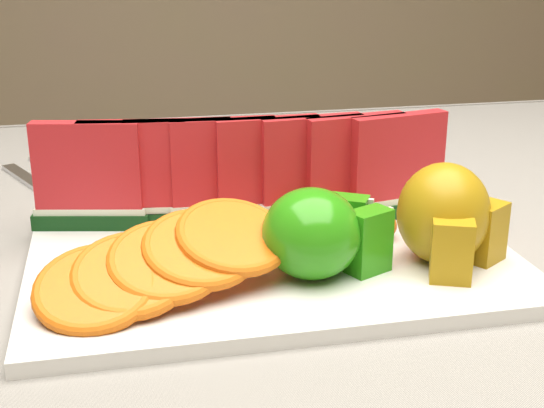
% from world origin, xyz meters
% --- Properties ---
extents(table, '(1.40, 0.90, 0.75)m').
position_xyz_m(table, '(0.00, 0.00, 0.65)').
color(table, '#4B381C').
rests_on(table, ground).
extents(tablecloth, '(1.53, 1.03, 0.20)m').
position_xyz_m(tablecloth, '(0.00, 0.00, 0.72)').
color(tablecloth, gray).
rests_on(tablecloth, table).
extents(platter, '(0.40, 0.30, 0.01)m').
position_xyz_m(platter, '(-0.01, -0.04, 0.76)').
color(platter, silver).
rests_on(platter, tablecloth).
extents(apple_cluster, '(0.10, 0.09, 0.07)m').
position_xyz_m(apple_cluster, '(0.02, -0.10, 0.80)').
color(apple_cluster, '#1F7C16').
rests_on(apple_cluster, platter).
extents(pear_cluster, '(0.09, 0.09, 0.08)m').
position_xyz_m(pear_cluster, '(0.12, -0.10, 0.81)').
color(pear_cluster, '#B48218').
rests_on(pear_cluster, platter).
extents(side_plate, '(0.20, 0.20, 0.01)m').
position_xyz_m(side_plate, '(0.14, 0.33, 0.76)').
color(side_plate, silver).
rests_on(side_plate, tablecloth).
extents(fork, '(0.08, 0.19, 0.00)m').
position_xyz_m(fork, '(-0.23, 0.22, 0.76)').
color(fork, silver).
rests_on(fork, tablecloth).
extents(watermelon_row, '(0.39, 0.07, 0.10)m').
position_xyz_m(watermelon_row, '(-0.02, 0.02, 0.82)').
color(watermelon_row, '#0E3614').
rests_on(watermelon_row, platter).
extents(orange_fan_front, '(0.21, 0.14, 0.06)m').
position_xyz_m(orange_fan_front, '(-0.10, -0.11, 0.80)').
color(orange_fan_front, '#FA5418').
rests_on(orange_fan_front, platter).
extents(orange_fan_back, '(0.33, 0.10, 0.05)m').
position_xyz_m(orange_fan_back, '(-0.00, 0.08, 0.79)').
color(orange_fan_back, '#FA5418').
rests_on(orange_fan_back, platter).
extents(tangerine_segments, '(0.23, 0.07, 0.02)m').
position_xyz_m(tangerine_segments, '(-0.01, -0.03, 0.78)').
color(tangerine_segments, '#F53D0F').
rests_on(tangerine_segments, platter).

